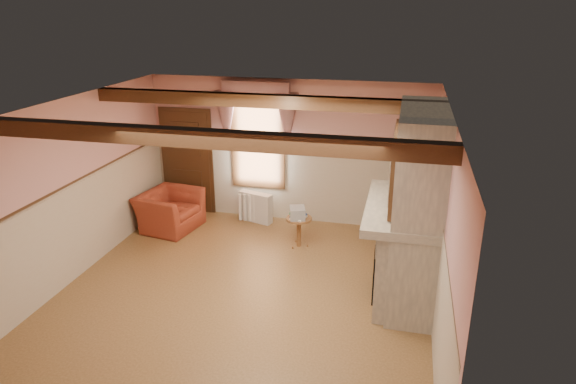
% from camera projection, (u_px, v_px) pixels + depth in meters
% --- Properties ---
extents(floor, '(5.50, 6.00, 0.01)m').
position_uv_depth(floor, '(243.00, 294.00, 7.70)').
color(floor, brown).
rests_on(floor, ground).
extents(ceiling, '(5.50, 6.00, 0.01)m').
position_uv_depth(ceiling, '(237.00, 109.00, 6.73)').
color(ceiling, silver).
rests_on(ceiling, wall_back).
extents(wall_back, '(5.50, 0.02, 2.80)m').
position_uv_depth(wall_back, '(288.00, 152.00, 9.96)').
color(wall_back, '#CC8F8D').
rests_on(wall_back, floor).
extents(wall_front, '(5.50, 0.02, 2.80)m').
position_uv_depth(wall_front, '(132.00, 333.00, 4.48)').
color(wall_front, '#CC8F8D').
rests_on(wall_front, floor).
extents(wall_left, '(0.02, 6.00, 2.80)m').
position_uv_depth(wall_left, '(68.00, 192.00, 7.81)').
color(wall_left, '#CC8F8D').
rests_on(wall_left, floor).
extents(wall_right, '(0.02, 6.00, 2.80)m').
position_uv_depth(wall_right, '(443.00, 226.00, 6.63)').
color(wall_right, '#CC8F8D').
rests_on(wall_right, floor).
extents(wainscot, '(5.50, 6.00, 1.50)m').
position_uv_depth(wainscot, '(241.00, 249.00, 7.44)').
color(wainscot, '#BDAF98').
rests_on(wainscot, floor).
extents(chair_rail, '(5.50, 6.00, 0.08)m').
position_uv_depth(chair_rail, '(240.00, 201.00, 7.18)').
color(chair_rail, black).
rests_on(chair_rail, wainscot).
extents(firebox, '(0.20, 0.95, 0.90)m').
position_uv_depth(firebox, '(382.00, 263.00, 7.66)').
color(firebox, black).
rests_on(firebox, floor).
extents(armchair, '(1.15, 1.26, 0.72)m').
position_uv_depth(armchair, '(170.00, 210.00, 9.86)').
color(armchair, maroon).
rests_on(armchair, floor).
extents(side_table, '(0.59, 0.59, 0.55)m').
position_uv_depth(side_table, '(299.00, 232.00, 9.14)').
color(side_table, brown).
rests_on(side_table, floor).
extents(book_stack, '(0.34, 0.38, 0.20)m').
position_uv_depth(book_stack, '(297.00, 213.00, 8.99)').
color(book_stack, '#B7AD8C').
rests_on(book_stack, side_table).
extents(radiator, '(0.72, 0.38, 0.60)m').
position_uv_depth(radiator, '(255.00, 207.00, 10.19)').
color(radiator, silver).
rests_on(radiator, floor).
extents(bowl, '(0.36, 0.36, 0.09)m').
position_uv_depth(bowl, '(404.00, 198.00, 7.38)').
color(bowl, brown).
rests_on(bowl, mantel).
extents(mantel_clock, '(0.14, 0.24, 0.20)m').
position_uv_depth(mantel_clock, '(405.00, 180.00, 7.98)').
color(mantel_clock, black).
rests_on(mantel_clock, mantel).
extents(oil_lamp, '(0.11, 0.11, 0.28)m').
position_uv_depth(oil_lamp, '(405.00, 181.00, 7.81)').
color(oil_lamp, gold).
rests_on(oil_lamp, mantel).
extents(candle_red, '(0.06, 0.06, 0.16)m').
position_uv_depth(candle_red, '(404.00, 211.00, 6.85)').
color(candle_red, '#A51422').
rests_on(candle_red, mantel).
extents(jar_yellow, '(0.06, 0.06, 0.12)m').
position_uv_depth(jar_yellow, '(403.00, 213.00, 6.83)').
color(jar_yellow, gold).
rests_on(jar_yellow, mantel).
extents(fireplace, '(0.85, 2.00, 2.80)m').
position_uv_depth(fireplace, '(417.00, 207.00, 7.25)').
color(fireplace, gray).
rests_on(fireplace, floor).
extents(mantel, '(1.05, 2.05, 0.12)m').
position_uv_depth(mantel, '(403.00, 208.00, 7.30)').
color(mantel, gray).
rests_on(mantel, fireplace).
extents(overmantel_mirror, '(0.06, 1.44, 1.04)m').
position_uv_depth(overmantel_mirror, '(393.00, 167.00, 7.13)').
color(overmantel_mirror, silver).
rests_on(overmantel_mirror, fireplace).
extents(door, '(1.10, 0.10, 2.10)m').
position_uv_depth(door, '(188.00, 163.00, 10.47)').
color(door, black).
rests_on(door, floor).
extents(window, '(1.06, 0.08, 2.02)m').
position_uv_depth(window, '(258.00, 138.00, 9.97)').
color(window, white).
rests_on(window, wall_back).
extents(window_drapes, '(1.30, 0.14, 1.40)m').
position_uv_depth(window_drapes, '(256.00, 108.00, 9.68)').
color(window_drapes, gray).
rests_on(window_drapes, wall_back).
extents(ceiling_beam_front, '(5.50, 0.18, 0.20)m').
position_uv_depth(ceiling_beam_front, '(202.00, 138.00, 5.67)').
color(ceiling_beam_front, black).
rests_on(ceiling_beam_front, ceiling).
extents(ceiling_beam_back, '(5.50, 0.18, 0.20)m').
position_uv_depth(ceiling_beam_back, '(262.00, 101.00, 7.86)').
color(ceiling_beam_back, black).
rests_on(ceiling_beam_back, ceiling).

